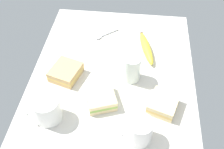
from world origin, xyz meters
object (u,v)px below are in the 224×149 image
object	(u,v)px
sandwich_extra	(163,104)
banana	(146,48)
spoon	(103,35)
coffee_mug_black	(139,130)
sandwich_side	(66,73)
sandwich_main	(101,98)
coffee_mug_milky	(47,109)
glass_of_milk	(131,69)

from	to	relation	value
sandwich_extra	banana	distance (cm)	30.06
sandwich_extra	spoon	world-z (taller)	sandwich_extra
coffee_mug_black	sandwich_side	size ratio (longest dim) A/B	0.75
spoon	banana	bearing A→B (deg)	68.15
coffee_mug_black	sandwich_main	bearing A→B (deg)	-133.13
banana	spoon	world-z (taller)	banana
coffee_mug_black	spoon	size ratio (longest dim) A/B	0.97
coffee_mug_black	banana	bearing A→B (deg)	178.06
sandwich_main	sandwich_extra	xyz separation A→B (cm)	(0.28, 22.27, 0.00)
sandwich_main	banana	xyz separation A→B (cm)	(-29.04, 15.68, -0.47)
coffee_mug_milky	glass_of_milk	world-z (taller)	glass_of_milk
coffee_mug_milky	sandwich_main	bearing A→B (deg)	117.27
coffee_mug_milky	sandwich_side	size ratio (longest dim) A/B	0.85
sandwich_side	glass_of_milk	distance (cm)	25.65
glass_of_milk	spoon	size ratio (longest dim) A/B	1.02
coffee_mug_milky	banana	xyz separation A→B (cm)	(-37.71, 32.49, -3.04)
coffee_mug_black	banana	xyz separation A→B (cm)	(-42.38, 1.44, -2.98)
sandwich_extra	glass_of_milk	bearing A→B (deg)	-136.88
sandwich_main	sandwich_side	distance (cm)	18.57
banana	sandwich_extra	bearing A→B (deg)	12.66
spoon	coffee_mug_black	bearing A→B (deg)	20.04
coffee_mug_milky	sandwich_side	bearing A→B (deg)	175.39
coffee_mug_black	sandwich_main	distance (cm)	19.67
glass_of_milk	spoon	xyz separation A→B (cm)	(-24.32, -14.26, -4.63)
coffee_mug_milky	sandwich_main	world-z (taller)	coffee_mug_milky
coffee_mug_black	coffee_mug_milky	bearing A→B (deg)	-98.55
glass_of_milk	banana	bearing A→B (deg)	161.35
banana	sandwich_side	bearing A→B (deg)	-59.18
sandwich_extra	banana	xyz separation A→B (cm)	(-29.32, -6.59, -0.47)
coffee_mug_black	glass_of_milk	size ratio (longest dim) A/B	0.95
sandwich_main	spoon	xyz separation A→B (cm)	(-36.98, -4.11, -1.82)
coffee_mug_black	sandwich_extra	xyz separation A→B (cm)	(-13.06, 8.02, -2.51)
sandwich_main	sandwich_extra	bearing A→B (deg)	89.27
coffee_mug_milky	spoon	world-z (taller)	coffee_mug_milky
spoon	sandwich_side	bearing A→B (deg)	-22.90
coffee_mug_black	spoon	distance (cm)	53.73
coffee_mug_milky	coffee_mug_black	bearing A→B (deg)	81.45
sandwich_extra	spoon	distance (cm)	45.69
banana	spoon	distance (cm)	21.37
sandwich_main	spoon	distance (cm)	37.25
coffee_mug_black	sandwich_extra	world-z (taller)	coffee_mug_black
coffee_mug_black	sandwich_main	size ratio (longest dim) A/B	0.76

